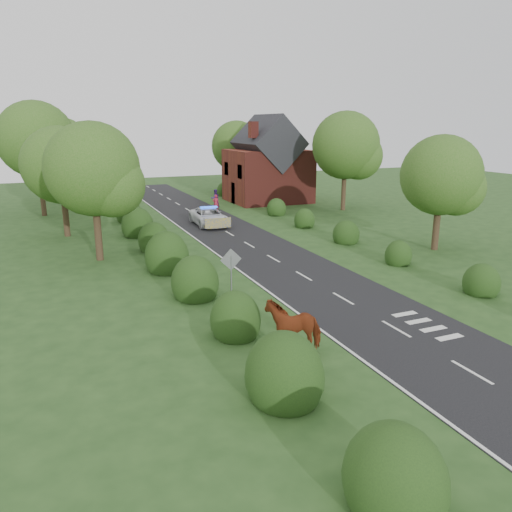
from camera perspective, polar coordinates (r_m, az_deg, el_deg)
name	(u,v)px	position (r m, az deg, el deg)	size (l,w,h in m)	color
ground	(343,299)	(24.49, 9.92, -4.85)	(120.00, 120.00, 0.00)	#25451B
road	(234,236)	(37.45, -2.52, 2.27)	(6.00, 70.00, 0.02)	black
road_markings	(223,244)	(35.02, -3.78, 1.39)	(4.96, 70.00, 0.01)	white
hedgerow_left	(157,244)	(32.43, -11.30, 1.35)	(2.75, 50.41, 3.00)	#1F3915
hedgerow_right	(337,232)	(36.87, 9.23, 2.76)	(2.10, 45.78, 2.10)	#1F3915
tree_left_a	(98,173)	(31.39, -17.64, 9.01)	(5.74, 5.60, 8.38)	#332316
tree_left_b	(65,168)	(39.27, -21.02, 9.34)	(5.74, 5.60, 8.07)	#332316
tree_left_c	(40,143)	(49.12, -23.43, 11.77)	(6.97, 6.80, 10.22)	#332316
tree_left_d	(65,148)	(59.22, -20.95, 11.47)	(6.15, 6.00, 8.89)	#332316
tree_right_a	(445,178)	(34.88, 20.80, 8.29)	(5.33, 5.20, 7.56)	#332316
tree_right_b	(349,148)	(49.23, 10.59, 12.03)	(6.56, 6.40, 9.40)	#332316
tree_right_c	(239,148)	(61.26, -1.93, 12.22)	(6.15, 6.00, 8.58)	#332316
road_sign	(231,267)	(23.54, -2.87, -1.21)	(1.06, 0.08, 2.53)	gray
house	(268,166)	(54.21, 1.35, 10.23)	(8.00, 7.40, 9.17)	maroon
cow	(293,329)	(18.69, 4.26, -8.29)	(1.23, 2.33, 1.66)	brown
police_van	(209,217)	(41.66, -5.40, 4.50)	(2.52, 5.24, 1.57)	white
pedestrian_red	(216,203)	(48.12, -4.61, 6.04)	(0.60, 0.39, 1.64)	maroon
pedestrian_purple	(215,198)	(50.59, -4.68, 6.58)	(0.89, 0.69, 1.83)	#3B1D67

